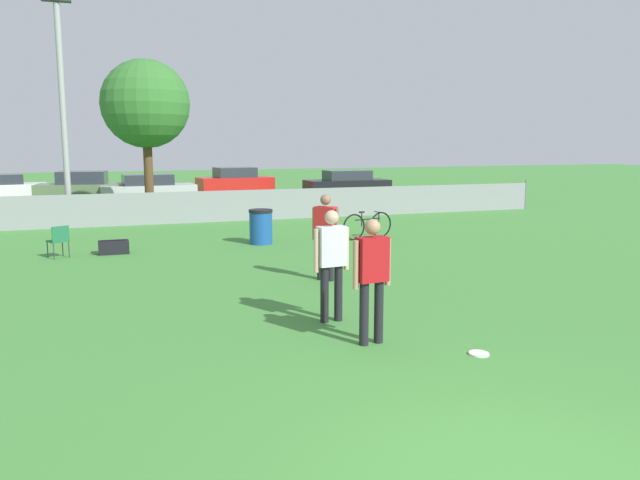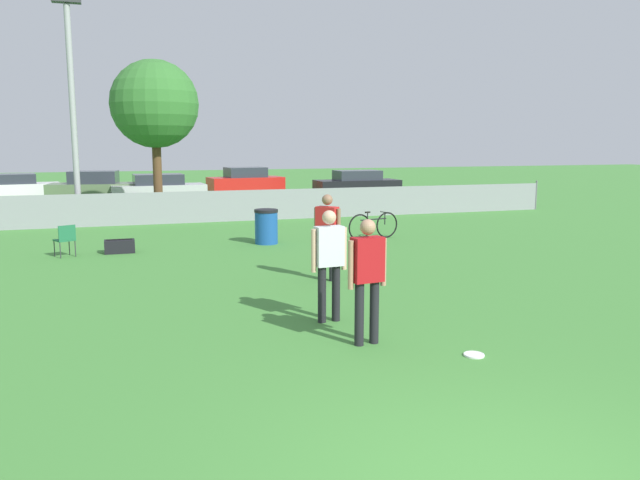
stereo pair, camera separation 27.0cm
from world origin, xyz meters
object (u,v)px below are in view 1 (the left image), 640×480
(tree_near_pole, at_px, (146,104))
(frisbee_disc, at_px, (479,354))
(trash_bin, at_px, (261,227))
(player_defender_red, at_px, (326,230))
(player_receiver_white, at_px, (332,257))
(gear_bag_sideline, at_px, (114,247))
(parked_car_silver, at_px, (148,189))
(folding_chair_sideline, at_px, (59,239))
(player_thrower_red, at_px, (372,272))
(bicycle_sideline, at_px, (368,225))
(parked_car_olive, at_px, (83,189))
(light_pole, at_px, (62,89))
(parked_car_dark, at_px, (347,184))
(parked_car_red, at_px, (235,181))

(tree_near_pole, relative_size, frisbee_disc, 20.78)
(tree_near_pole, relative_size, trash_bin, 5.96)
(player_defender_red, bearing_deg, player_receiver_white, -61.15)
(gear_bag_sideline, relative_size, parked_car_silver, 0.17)
(folding_chair_sideline, bearing_deg, parked_car_silver, -128.65)
(folding_chair_sideline, height_order, trash_bin, trash_bin)
(player_thrower_red, height_order, gear_bag_sideline, player_thrower_red)
(player_thrower_red, bearing_deg, folding_chair_sideline, 110.07)
(player_receiver_white, height_order, bicycle_sideline, player_receiver_white)
(player_defender_red, xyz_separation_m, trash_bin, (-0.10, 4.93, -0.55))
(player_receiver_white, bearing_deg, parked_car_olive, 95.64)
(folding_chair_sideline, bearing_deg, bicycle_sideline, 156.38)
(light_pole, relative_size, folding_chair_sideline, 9.46)
(light_pole, relative_size, player_defender_red, 4.28)
(light_pole, relative_size, parked_car_olive, 1.80)
(folding_chair_sideline, xyz_separation_m, trash_bin, (5.14, 0.45, 0.02))
(frisbee_disc, relative_size, parked_car_silver, 0.06)
(folding_chair_sideline, relative_size, parked_car_dark, 0.18)
(folding_chair_sideline, distance_m, parked_car_red, 18.89)
(parked_car_silver, relative_size, parked_car_dark, 0.99)
(light_pole, xyz_separation_m, gear_bag_sideline, (1.25, -6.13, -4.33))
(light_pole, xyz_separation_m, player_defender_red, (5.24, -10.79, -3.47))
(player_defender_red, relative_size, parked_car_olive, 0.42)
(parked_car_silver, distance_m, parked_car_red, 6.08)
(trash_bin, distance_m, parked_car_olive, 14.59)
(parked_car_olive, distance_m, parked_car_dark, 12.81)
(parked_car_olive, bearing_deg, bicycle_sideline, -52.12)
(light_pole, height_order, folding_chair_sideline, light_pole)
(light_pole, relative_size, trash_bin, 7.86)
(folding_chair_sideline, bearing_deg, tree_near_pole, -136.12)
(folding_chair_sideline, bearing_deg, trash_bin, 159.41)
(gear_bag_sideline, bearing_deg, player_defender_red, -49.47)
(gear_bag_sideline, xyz_separation_m, parked_car_red, (6.68, 16.95, 0.54))
(player_thrower_red, xyz_separation_m, parked_car_dark, (8.64, 22.28, -0.36))
(tree_near_pole, relative_size, player_thrower_red, 3.25)
(light_pole, distance_m, frisbee_disc, 17.28)
(tree_near_pole, bearing_deg, player_receiver_white, -83.64)
(gear_bag_sideline, bearing_deg, frisbee_disc, -65.54)
(light_pole, height_order, frisbee_disc, light_pole)
(player_defender_red, bearing_deg, bicycle_sideline, 104.54)
(player_thrower_red, height_order, parked_car_dark, player_thrower_red)
(player_receiver_white, height_order, parked_car_dark, player_receiver_white)
(player_receiver_white, bearing_deg, trash_bin, 78.96)
(tree_near_pole, distance_m, gear_bag_sideline, 8.20)
(light_pole, xyz_separation_m, trash_bin, (5.14, -5.87, -4.02))
(player_receiver_white, relative_size, player_defender_red, 1.00)
(trash_bin, bearing_deg, player_defender_red, -88.81)
(parked_car_red, xyz_separation_m, parked_car_dark, (5.16, -3.36, -0.04))
(parked_car_red, bearing_deg, parked_car_dark, -39.35)
(trash_bin, height_order, gear_bag_sideline, trash_bin)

